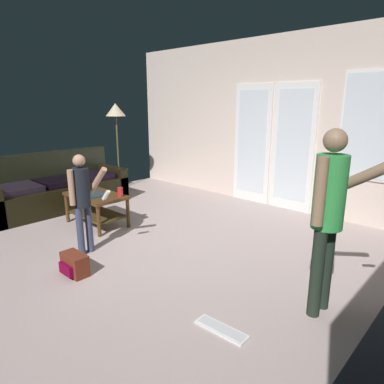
{
  "coord_description": "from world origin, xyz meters",
  "views": [
    {
      "loc": [
        2.89,
        -2.44,
        1.71
      ],
      "look_at": [
        0.73,
        -0.11,
        0.88
      ],
      "focal_mm": 31.83,
      "sensor_mm": 36.0,
      "label": 1
    }
  ],
  "objects": [
    {
      "name": "floor_lamp",
      "position": [
        -2.79,
        1.52,
        1.5
      ],
      "size": [
        0.38,
        0.38,
        1.7
      ],
      "color": "#2A2927",
      "rests_on": "ground_plane"
    },
    {
      "name": "ground_plane",
      "position": [
        0.0,
        0.0,
        -0.01
      ],
      "size": [
        6.31,
        5.39,
        0.02
      ],
      "primitive_type": "cube",
      "color": "#B39E9A"
    },
    {
      "name": "person_adult",
      "position": [
        1.96,
        0.15,
        0.92
      ],
      "size": [
        0.64,
        0.41,
        1.53
      ],
      "color": "black",
      "rests_on": "ground_plane"
    },
    {
      "name": "leather_couch",
      "position": [
        -2.5,
        0.05,
        0.3
      ],
      "size": [
        0.87,
        2.24,
        0.91
      ],
      "color": "black",
      "rests_on": "ground_plane"
    },
    {
      "name": "laptop_closed",
      "position": [
        -1.24,
        0.02,
        0.47
      ],
      "size": [
        0.4,
        0.31,
        0.02
      ],
      "primitive_type": "cube",
      "rotation": [
        0.0,
        0.0,
        -0.19
      ],
      "color": "#2B3C3D",
      "rests_on": "coffee_table"
    },
    {
      "name": "cup_near_edge",
      "position": [
        -0.92,
        0.21,
        0.52
      ],
      "size": [
        0.07,
        0.07,
        0.13
      ],
      "primitive_type": "cylinder",
      "color": "red",
      "rests_on": "coffee_table"
    },
    {
      "name": "loose_keyboard",
      "position": [
        1.51,
        -0.62,
        0.01
      ],
      "size": [
        0.45,
        0.15,
        0.02
      ],
      "color": "white",
      "rests_on": "ground_plane"
    },
    {
      "name": "person_child",
      "position": [
        -0.52,
        -0.57,
        0.7
      ],
      "size": [
        0.4,
        0.35,
        1.17
      ],
      "color": "#373E5B",
      "rests_on": "ground_plane"
    },
    {
      "name": "wall_back_with_doors",
      "position": [
        0.05,
        2.66,
        1.35
      ],
      "size": [
        6.31,
        0.09,
        2.78
      ],
      "color": "beige",
      "rests_on": "ground_plane"
    },
    {
      "name": "coffee_table",
      "position": [
        -1.28,
        0.05,
        0.33
      ],
      "size": [
        0.91,
        0.54,
        0.46
      ],
      "color": "#4D3117",
      "rests_on": "ground_plane"
    },
    {
      "name": "backpack",
      "position": [
        -0.15,
        -0.93,
        0.11
      ],
      "size": [
        0.32,
        0.2,
        0.22
      ],
      "color": "maroon",
      "rests_on": "ground_plane"
    },
    {
      "name": "tv_remote_black",
      "position": [
        -1.56,
        0.12,
        0.47
      ],
      "size": [
        0.16,
        0.15,
        0.02
      ],
      "primitive_type": "cube",
      "rotation": [
        0.0,
        0.0,
        -0.69
      ],
      "color": "black",
      "rests_on": "coffee_table"
    }
  ]
}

